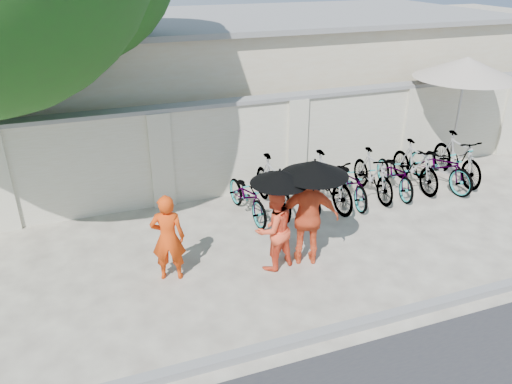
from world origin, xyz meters
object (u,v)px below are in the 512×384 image
object	(u,v)px
monk_center	(274,229)
patio_umbrella	(466,69)
monk_right	(309,218)
monk_left	(168,238)

from	to	relation	value
monk_center	patio_umbrella	distance (m)	6.32
monk_center	monk_right	bearing A→B (deg)	159.51
monk_left	monk_right	world-z (taller)	monk_right
monk_left	patio_umbrella	bearing A→B (deg)	-147.77
monk_left	monk_center	distance (m)	1.71
monk_left	monk_center	size ratio (longest dim) A/B	1.02
patio_umbrella	monk_right	bearing A→B (deg)	-153.80
patio_umbrella	monk_center	bearing A→B (deg)	-156.67
monk_left	patio_umbrella	world-z (taller)	patio_umbrella
monk_left	monk_right	bearing A→B (deg)	-172.38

